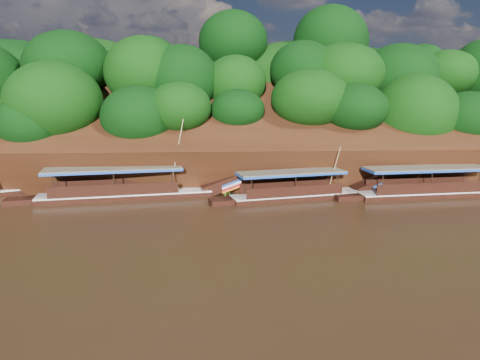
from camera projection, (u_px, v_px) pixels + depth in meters
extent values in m
plane|color=black|center=(322.00, 224.00, 30.42)|extent=(160.00, 160.00, 0.00)
cube|color=black|center=(285.00, 143.00, 45.42)|extent=(120.00, 16.12, 13.64)
cube|color=black|center=(271.00, 163.00, 55.89)|extent=(120.00, 24.00, 12.00)
ellipsoid|color=#0A3E0D|center=(223.00, 144.00, 44.08)|extent=(18.00, 8.00, 6.40)
ellipsoid|color=#0A3E0D|center=(276.00, 84.00, 51.19)|extent=(24.00, 11.00, 8.40)
cube|color=black|center=(432.00, 196.00, 38.33)|extent=(12.83, 3.46, 0.89)
cube|color=silver|center=(433.00, 191.00, 38.25)|extent=(12.84, 3.52, 0.10)
cube|color=brown|center=(426.00, 168.00, 37.75)|extent=(10.13, 3.50, 0.12)
cube|color=#1A49AD|center=(426.00, 169.00, 37.77)|extent=(10.13, 3.50, 0.18)
cube|color=black|center=(299.00, 199.00, 37.47)|extent=(11.17, 4.36, 0.82)
cube|color=silver|center=(299.00, 194.00, 37.40)|extent=(11.18, 4.42, 0.09)
cube|color=black|center=(368.00, 186.00, 39.04)|extent=(2.87, 2.04, 1.55)
cube|color=#1A49AD|center=(375.00, 183.00, 39.17)|extent=(1.66, 1.83, 0.56)
cube|color=#B2131A|center=(375.00, 186.00, 39.23)|extent=(1.66, 1.83, 0.56)
cube|color=brown|center=(291.00, 172.00, 36.86)|extent=(8.91, 4.14, 0.11)
cube|color=#1A49AD|center=(291.00, 173.00, 36.89)|extent=(8.91, 4.14, 0.16)
cylinder|color=tan|center=(334.00, 169.00, 37.25)|extent=(0.69, 1.05, 3.74)
cube|color=black|center=(126.00, 198.00, 37.59)|extent=(13.79, 4.47, 0.93)
cube|color=silver|center=(126.00, 193.00, 37.50)|extent=(13.80, 4.54, 0.10)
cube|color=black|center=(220.00, 185.00, 39.14)|extent=(3.43, 2.20, 1.83)
cube|color=#1A49AD|center=(230.00, 181.00, 39.27)|extent=(1.94, 2.02, 0.68)
cube|color=#B2131A|center=(230.00, 185.00, 39.33)|extent=(1.94, 2.02, 0.68)
cube|color=brown|center=(114.00, 168.00, 36.93)|extent=(10.93, 4.32, 0.12)
cube|color=#1A49AD|center=(114.00, 170.00, 36.95)|extent=(10.93, 4.32, 0.19)
cylinder|color=tan|center=(177.00, 154.00, 37.63)|extent=(1.18, 2.04, 5.68)
cube|color=black|center=(42.00, 182.00, 40.34)|extent=(3.57, 2.99, 1.85)
cube|color=#1A49AD|center=(52.00, 177.00, 40.66)|extent=(2.27, 2.41, 0.67)
cube|color=#B2131A|center=(52.00, 181.00, 40.73)|extent=(2.27, 2.41, 0.67)
cone|color=#336B1A|center=(66.00, 189.00, 38.02)|extent=(1.50, 1.50, 1.36)
cone|color=#336B1A|center=(133.00, 181.00, 39.21)|extent=(1.50, 1.50, 2.08)
cone|color=#336B1A|center=(221.00, 186.00, 38.93)|extent=(1.50, 1.50, 1.42)
cone|color=#336B1A|center=(302.00, 183.00, 40.04)|extent=(1.50, 1.50, 1.47)
cone|color=#336B1A|center=(389.00, 179.00, 40.43)|extent=(1.50, 1.50, 1.98)
cone|color=#336B1A|center=(454.00, 181.00, 40.23)|extent=(1.50, 1.50, 1.75)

